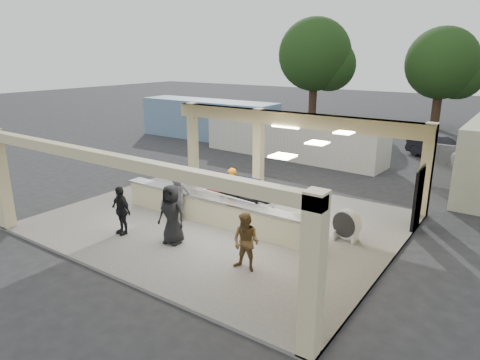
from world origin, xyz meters
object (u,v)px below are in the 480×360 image
Objects in this scene: container_blue at (208,120)px; car_dark at (439,149)px; baggage_counter at (214,211)px; baggage_handler at (232,191)px; luggage_cart at (240,194)px; passenger_d at (172,214)px; drum_fan at (347,224)px; passenger_a at (246,242)px; passenger_b at (121,210)px; container_white at (291,137)px; passenger_c at (178,195)px.

car_dark is at bearing 8.53° from container_blue.
baggage_handler is (-0.10, 1.19, 0.41)m from baggage_counter.
luggage_cart is at bearing 79.01° from baggage_counter.
baggage_handler is 3.19m from passenger_d.
luggage_cart is 4.12m from drum_fan.
passenger_a is 17.46m from car_dark.
passenger_b is at bearing -129.52° from baggage_counter.
baggage_counter is 4.59× the size of baggage_handler.
baggage_counter is 16.59m from container_blue.
baggage_handler reaches higher than passenger_a.
passenger_d reaches higher than passenger_a.
container_blue reaches higher than luggage_cart.
container_white is (-2.79, 9.86, 0.21)m from baggage_handler.
luggage_cart is at bearing 144.53° from baggage_handler.
baggage_handler is at bearing 94.65° from baggage_counter.
baggage_handler is at bearing -165.26° from drum_fan.
passenger_c is (-4.05, 1.65, 0.13)m from passenger_a.
container_blue is (-7.68, 1.72, 0.16)m from container_white.
passenger_c reaches higher than baggage_counter.
luggage_cart is 0.36m from baggage_handler.
drum_fan is at bearing 16.99° from baggage_counter.
container_white reaches higher than drum_fan.
drum_fan is 12.13m from container_white.
luggage_cart reaches higher than baggage_counter.
luggage_cart is at bearing 123.46° from passenger_a.
container_white reaches higher than passenger_b.
luggage_cart is 15.79m from container_blue.
passenger_a is (-1.54, -3.48, 0.28)m from drum_fan.
baggage_handler is at bearing -48.64° from container_blue.
luggage_cart is at bearing -161.87° from car_dark.
passenger_d is at bearing -90.60° from luggage_cart.
car_dark is at bearing 73.64° from baggage_counter.
passenger_c reaches higher than passenger_d.
container_white is (-2.78, 13.05, 0.14)m from passenger_d.
passenger_d is (-0.11, -2.00, 0.48)m from baggage_counter.
drum_fan is at bearing 133.15° from baggage_handler.
baggage_handler is 14.76m from car_dark.
baggage_counter is 0.78× the size of container_blue.
baggage_counter is 4.25× the size of passenger_c.
luggage_cart is 0.25× the size of container_blue.
passenger_b is 0.15× the size of container_white.
container_white is at bearing -13.40° from container_blue.
container_white is at bearing 113.34° from luggage_cart.
container_white reaches higher than baggage_counter.
passenger_d reaches higher than baggage_handler.
container_white is at bearing 94.89° from passenger_d.
luggage_cart is 10.27m from container_white.
baggage_counter is 15.87m from car_dark.
car_dark is 0.38× the size of container_blue.
passenger_c is (-1.24, -0.50, 0.48)m from baggage_counter.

